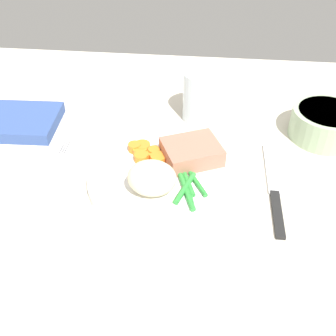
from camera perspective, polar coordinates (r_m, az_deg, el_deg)
name	(u,v)px	position (r cm, az deg, el deg)	size (l,w,h in cm)	color
dining_table	(157,185)	(63.27, -1.60, -2.42)	(120.00, 90.00, 2.00)	beige
dinner_plate	(168,177)	(61.94, 0.00, -1.29)	(24.09, 24.09, 1.60)	white
meat_portion	(192,152)	(63.33, 3.29, 2.25)	(8.46, 6.96, 2.78)	#A86B56
mashed_potatoes	(149,178)	(56.69, -2.64, -1.38)	(6.85, 5.21, 5.19)	beige
carrot_slices	(146,154)	(64.33, -3.06, 2.00)	(6.27, 7.21, 1.30)	orange
green_beans	(188,185)	(58.91, 2.75, -2.39)	(4.85, 10.10, 0.81)	#2D8C38
fork	(52,173)	(66.04, -15.74, -0.71)	(1.44, 16.60, 0.40)	silver
knife	(274,189)	(62.87, 14.47, -2.81)	(1.70, 20.50, 0.64)	black
water_glass	(203,99)	(75.03, 4.91, 9.52)	(7.39, 7.39, 9.19)	silver
salad_bowl	(326,122)	(75.26, 21.09, 5.96)	(11.86, 11.86, 5.09)	#99B28C
napkin	(22,121)	(78.30, -19.57, 6.10)	(12.53, 11.20, 2.04)	#334C8C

